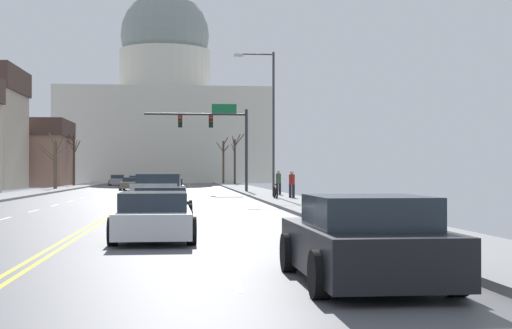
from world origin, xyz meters
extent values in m
cube|color=#505055|center=(0.00, 0.00, -0.03)|extent=(14.00, 180.00, 0.06)
cube|color=yellow|center=(-0.12, 0.00, 0.00)|extent=(0.10, 176.40, 0.00)
cube|color=yellow|center=(0.12, 0.00, 0.00)|extent=(0.10, 176.40, 0.00)
cube|color=silver|center=(3.50, -29.30, 0.00)|extent=(0.12, 2.20, 0.00)
cube|color=silver|center=(3.50, -24.10, 0.00)|extent=(0.12, 2.20, 0.00)
cube|color=silver|center=(3.50, -18.90, 0.00)|extent=(0.12, 2.20, 0.00)
cube|color=silver|center=(3.50, -13.70, 0.00)|extent=(0.12, 2.20, 0.00)
cube|color=silver|center=(3.50, -8.50, 0.00)|extent=(0.12, 2.20, 0.00)
cube|color=silver|center=(3.50, -3.30, 0.00)|extent=(0.12, 2.20, 0.00)
cube|color=silver|center=(3.50, 1.90, 0.00)|extent=(0.12, 2.20, 0.00)
cube|color=silver|center=(3.50, 7.10, 0.00)|extent=(0.12, 2.20, 0.00)
cube|color=silver|center=(3.50, 12.30, 0.00)|extent=(0.12, 2.20, 0.00)
cube|color=silver|center=(3.50, 17.50, 0.00)|extent=(0.12, 2.20, 0.00)
cube|color=silver|center=(3.50, 22.70, 0.00)|extent=(0.12, 2.20, 0.00)
cube|color=silver|center=(3.50, 27.90, 0.00)|extent=(0.12, 2.20, 0.00)
cube|color=silver|center=(3.50, 33.10, 0.00)|extent=(0.12, 2.20, 0.00)
cube|color=silver|center=(3.50, 38.30, 0.00)|extent=(0.12, 2.20, 0.00)
cube|color=silver|center=(3.50, 43.50, 0.00)|extent=(0.12, 2.20, 0.00)
cube|color=silver|center=(3.50, 48.70, 0.00)|extent=(0.12, 2.20, 0.00)
cube|color=silver|center=(3.50, 53.90, 0.00)|extent=(0.12, 2.20, 0.00)
cube|color=silver|center=(3.50, 59.10, 0.00)|extent=(0.12, 2.20, 0.00)
cube|color=silver|center=(3.50, 64.30, 0.00)|extent=(0.12, 2.20, 0.00)
cube|color=silver|center=(-3.50, -13.70, 0.00)|extent=(0.12, 2.20, 0.00)
cube|color=silver|center=(-3.50, -8.50, 0.00)|extent=(0.12, 2.20, 0.00)
cube|color=silver|center=(-3.50, -3.30, 0.00)|extent=(0.12, 2.20, 0.00)
cube|color=silver|center=(-3.50, 1.90, 0.00)|extent=(0.12, 2.20, 0.00)
cube|color=silver|center=(-3.50, 7.10, 0.00)|extent=(0.12, 2.20, 0.00)
cube|color=silver|center=(-3.50, 12.30, 0.00)|extent=(0.12, 2.20, 0.00)
cube|color=silver|center=(-3.50, 17.50, 0.00)|extent=(0.12, 2.20, 0.00)
cube|color=silver|center=(-3.50, 22.70, 0.00)|extent=(0.12, 2.20, 0.00)
cube|color=silver|center=(-3.50, 27.90, 0.00)|extent=(0.12, 2.20, 0.00)
cube|color=silver|center=(-3.50, 33.10, 0.00)|extent=(0.12, 2.20, 0.00)
cube|color=silver|center=(-3.50, 38.30, 0.00)|extent=(0.12, 2.20, 0.00)
cube|color=silver|center=(-3.50, 43.50, 0.00)|extent=(0.12, 2.20, 0.00)
cube|color=silver|center=(-3.50, 48.70, 0.00)|extent=(0.12, 2.20, 0.00)
cube|color=silver|center=(-3.50, 53.90, 0.00)|extent=(0.12, 2.20, 0.00)
cube|color=silver|center=(-3.50, 59.10, 0.00)|extent=(0.12, 2.20, 0.00)
cube|color=silver|center=(-3.50, 64.30, 0.00)|extent=(0.12, 2.20, 0.00)
cube|color=gray|center=(8.50, 0.00, 0.07)|extent=(3.00, 180.00, 0.14)
cylinder|color=#28282D|center=(7.60, 16.52, 3.29)|extent=(0.22, 0.22, 6.29)
cylinder|color=#28282D|center=(3.70, 16.52, 6.03)|extent=(7.80, 0.16, 0.16)
cube|color=black|center=(4.87, 16.52, 5.47)|extent=(0.32, 0.28, 0.92)
sphere|color=red|center=(4.87, 16.36, 5.75)|extent=(0.22, 0.22, 0.22)
sphere|color=#332B05|center=(4.87, 16.36, 5.47)|extent=(0.22, 0.22, 0.22)
sphere|color=black|center=(4.87, 16.36, 5.19)|extent=(0.22, 0.22, 0.22)
cube|color=black|center=(2.53, 16.52, 5.47)|extent=(0.32, 0.28, 0.92)
sphere|color=red|center=(2.53, 16.36, 5.75)|extent=(0.22, 0.22, 0.22)
sphere|color=#332B05|center=(2.53, 16.36, 5.47)|extent=(0.22, 0.22, 0.22)
sphere|color=black|center=(2.53, 16.36, 5.19)|extent=(0.22, 0.22, 0.22)
cube|color=#146033|center=(5.88, 16.54, 6.48)|extent=(1.90, 0.06, 0.70)
cylinder|color=#333338|center=(8.20, 4.24, 4.52)|extent=(0.14, 0.14, 8.76)
cylinder|color=#333338|center=(7.14, 4.24, 8.75)|extent=(2.12, 0.09, 0.09)
cube|color=#B2B2AD|center=(6.08, 4.24, 8.68)|extent=(0.56, 0.24, 0.16)
cube|color=beige|center=(0.00, 74.45, 6.84)|extent=(30.56, 21.40, 13.68)
cylinder|color=beige|center=(0.00, 74.45, 16.93)|extent=(13.81, 13.81, 6.50)
sphere|color=gray|center=(0.00, 74.45, 22.54)|extent=(13.50, 13.50, 13.50)
cube|color=#6B6056|center=(1.67, 12.55, 0.49)|extent=(1.82, 4.71, 0.66)
cube|color=#232D38|center=(1.67, 12.28, 1.02)|extent=(1.58, 2.24, 0.40)
cylinder|color=black|center=(0.81, 14.01, 0.32)|extent=(0.23, 0.64, 0.64)
cylinder|color=black|center=(2.57, 13.99, 0.32)|extent=(0.23, 0.64, 0.64)
cylinder|color=black|center=(0.77, 11.11, 0.32)|extent=(0.23, 0.64, 0.64)
cylinder|color=black|center=(2.53, 11.08, 0.32)|extent=(0.23, 0.64, 0.64)
cube|color=#6B6056|center=(1.88, 5.16, 0.49)|extent=(1.93, 4.66, 0.66)
cube|color=#232D38|center=(1.89, 4.96, 1.02)|extent=(1.65, 2.16, 0.40)
cylinder|color=black|center=(0.94, 6.57, 0.32)|extent=(0.24, 0.65, 0.64)
cylinder|color=black|center=(2.76, 6.62, 0.32)|extent=(0.24, 0.65, 0.64)
cylinder|color=black|center=(1.01, 3.71, 0.32)|extent=(0.24, 0.65, 0.64)
cylinder|color=black|center=(2.83, 3.76, 0.32)|extent=(0.24, 0.65, 0.64)
cube|color=black|center=(1.78, -2.09, 0.46)|extent=(1.88, 4.53, 0.59)
cube|color=#232D38|center=(1.79, -2.48, 0.98)|extent=(1.60, 2.24, 0.45)
cylinder|color=black|center=(0.87, -0.73, 0.32)|extent=(0.24, 0.65, 0.64)
cylinder|color=black|center=(2.60, -0.67, 0.32)|extent=(0.24, 0.65, 0.64)
cylinder|color=black|center=(0.96, -3.50, 0.32)|extent=(0.24, 0.65, 0.64)
cylinder|color=black|center=(2.69, -3.44, 0.32)|extent=(0.24, 0.65, 0.64)
cube|color=#ADB2B7|center=(1.66, -8.40, 0.59)|extent=(2.20, 5.27, 0.73)
cube|color=#1E2833|center=(1.69, -7.67, 1.25)|extent=(1.92, 1.83, 0.60)
cube|color=#ADB2B7|center=(1.58, -10.94, 1.06)|extent=(1.86, 0.16, 0.22)
cylinder|color=black|center=(0.71, -6.80, 0.40)|extent=(0.31, 0.81, 0.80)
cylinder|color=black|center=(2.73, -6.87, 0.40)|extent=(0.31, 0.81, 0.80)
cylinder|color=black|center=(0.60, -9.93, 0.40)|extent=(0.31, 0.81, 0.80)
cylinder|color=black|center=(2.62, -10.00, 0.40)|extent=(0.31, 0.81, 0.80)
cube|color=black|center=(2.03, -15.33, 0.45)|extent=(1.87, 4.58, 0.58)
cube|color=#232D38|center=(2.03, -15.65, 0.94)|extent=(1.63, 2.16, 0.39)
cylinder|color=black|center=(1.13, -13.91, 0.32)|extent=(0.23, 0.64, 0.64)
cylinder|color=black|center=(2.96, -13.93, 0.32)|extent=(0.23, 0.64, 0.64)
cylinder|color=black|center=(1.10, -16.74, 0.32)|extent=(0.23, 0.64, 0.64)
cylinder|color=black|center=(2.93, -16.76, 0.32)|extent=(0.23, 0.64, 0.64)
cube|color=silver|center=(2.03, -22.20, 0.45)|extent=(1.82, 4.72, 0.58)
cube|color=#232D38|center=(2.04, -22.65, 0.95)|extent=(1.58, 2.30, 0.43)
cylinder|color=black|center=(1.13, -20.76, 0.32)|extent=(0.23, 0.64, 0.64)
cylinder|color=black|center=(2.89, -20.73, 0.32)|extent=(0.23, 0.64, 0.64)
cylinder|color=black|center=(1.17, -23.67, 0.32)|extent=(0.23, 0.64, 0.64)
cylinder|color=black|center=(2.93, -23.64, 0.32)|extent=(0.23, 0.64, 0.64)
cube|color=black|center=(5.41, -29.64, 0.50)|extent=(1.89, 4.28, 0.69)
cube|color=#232D38|center=(5.41, -29.93, 1.08)|extent=(1.64, 2.01, 0.46)
cylinder|color=black|center=(4.48, -28.33, 0.32)|extent=(0.23, 0.64, 0.64)
cylinder|color=black|center=(6.32, -28.31, 0.32)|extent=(0.23, 0.64, 0.64)
cylinder|color=black|center=(4.50, -30.97, 0.32)|extent=(0.23, 0.64, 0.64)
cylinder|color=black|center=(6.35, -30.95, 0.32)|extent=(0.23, 0.64, 0.64)
cube|color=#6B6056|center=(-1.68, 26.50, 0.45)|extent=(2.06, 4.30, 0.57)
cube|color=#232D38|center=(-1.67, 26.69, 0.93)|extent=(1.74, 1.99, 0.40)
cylinder|color=black|center=(-0.78, 25.15, 0.32)|extent=(0.24, 0.65, 0.64)
cylinder|color=black|center=(-2.68, 25.22, 0.32)|extent=(0.24, 0.65, 0.64)
cylinder|color=black|center=(-0.68, 27.77, 0.32)|extent=(0.24, 0.65, 0.64)
cylinder|color=black|center=(-2.57, 27.84, 0.32)|extent=(0.24, 0.65, 0.64)
cube|color=#B71414|center=(-1.94, 37.77, 0.50)|extent=(1.91, 4.35, 0.68)
cube|color=#232D38|center=(-1.94, 37.94, 1.03)|extent=(1.65, 2.04, 0.38)
cylinder|color=black|center=(-1.05, 36.42, 0.32)|extent=(0.23, 0.64, 0.64)
cylinder|color=black|center=(-2.88, 36.45, 0.32)|extent=(0.23, 0.64, 0.64)
cylinder|color=black|center=(-1.00, 39.09, 0.32)|extent=(0.23, 0.64, 0.64)
cylinder|color=black|center=(-2.83, 39.13, 0.32)|extent=(0.23, 0.64, 0.64)
cube|color=#9EA3A8|center=(-4.99, 49.31, 0.49)|extent=(1.86, 4.46, 0.66)
cube|color=#232D38|center=(-5.00, 49.55, 1.04)|extent=(1.57, 2.02, 0.43)
cylinder|color=black|center=(-4.09, 47.98, 0.32)|extent=(0.24, 0.65, 0.64)
cylinder|color=black|center=(-5.79, 47.92, 0.32)|extent=(0.24, 0.65, 0.64)
cylinder|color=black|center=(-4.19, 50.71, 0.32)|extent=(0.24, 0.65, 0.64)
cylinder|color=black|center=(-5.89, 50.65, 0.32)|extent=(0.24, 0.65, 0.64)
cube|color=#8C6656|center=(-15.35, 41.67, 2.69)|extent=(11.23, 9.42, 5.38)
cube|color=#47332D|center=(-15.35, 41.67, 6.28)|extent=(11.68, 9.80, 1.79)
cylinder|color=#423328|center=(8.89, 47.88, 2.81)|extent=(0.25, 0.25, 5.33)
cylinder|color=#423328|center=(8.78, 48.43, 5.11)|extent=(0.32, 1.20, 1.58)
cylinder|color=#423328|center=(8.68, 47.52, 4.30)|extent=(0.52, 0.82, 1.23)
cylinder|color=#423328|center=(9.23, 48.15, 5.39)|extent=(0.83, 0.68, 1.53)
cylinder|color=#423328|center=(9.47, 48.19, 5.39)|extent=(1.28, 0.74, 1.56)
cylinder|color=#4C3D2D|center=(-8.99, 41.66, 2.85)|extent=(0.25, 0.25, 5.41)
cylinder|color=#4C3D2D|center=(-9.33, 41.38, 5.38)|extent=(0.78, 0.65, 1.27)
cylinder|color=#4C3D2D|center=(-8.63, 41.44, 4.26)|extent=(0.83, 0.57, 1.47)
cylinder|color=#4C3D2D|center=(-8.89, 42.18, 4.34)|extent=(0.27, 1.11, 1.59)
cylinder|color=#4C3D2D|center=(-9.74, 41.30, 4.96)|extent=(1.57, 0.80, 1.06)
cylinder|color=#4C3D2D|center=(-9.40, 41.86, 4.54)|extent=(0.91, 0.48, 1.59)
cylinder|color=#4C3D2D|center=(7.85, 53.66, 2.83)|extent=(0.26, 0.26, 5.38)
cylinder|color=#4C3D2D|center=(8.13, 52.99, 4.49)|extent=(0.68, 1.43, 0.86)
cylinder|color=#4C3D2D|center=(7.40, 53.22, 4.68)|extent=(1.01, 0.99, 1.29)
cylinder|color=#4C3D2D|center=(8.11, 53.43, 5.45)|extent=(0.68, 0.61, 1.10)
cylinder|color=#4C3D2D|center=(7.81, 53.24, 4.80)|extent=(0.19, 0.94, 0.99)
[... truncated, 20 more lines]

